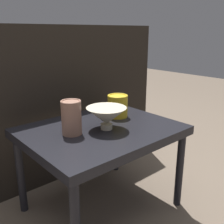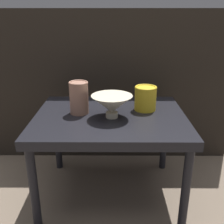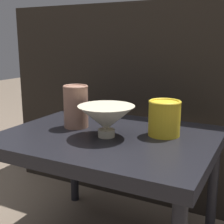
# 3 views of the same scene
# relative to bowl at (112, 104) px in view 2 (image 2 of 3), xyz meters

# --- Properties ---
(ground_plane) EXTENTS (8.00, 8.00, 0.00)m
(ground_plane) POSITION_rel_bowl_xyz_m (-0.01, 0.03, -0.49)
(ground_plane) COLOR #6B5B4C
(table) EXTENTS (0.68, 0.54, 0.43)m
(table) POSITION_rel_bowl_xyz_m (-0.01, 0.03, -0.11)
(table) COLOR black
(table) RESTS_ON ground_plane
(couch_backdrop) EXTENTS (1.45, 0.50, 0.88)m
(couch_backdrop) POSITION_rel_bowl_xyz_m (-0.01, 0.65, -0.05)
(couch_backdrop) COLOR black
(couch_backdrop) RESTS_ON ground_plane
(bowl) EXTENTS (0.18, 0.18, 0.10)m
(bowl) POSITION_rel_bowl_xyz_m (0.00, 0.00, 0.00)
(bowl) COLOR beige
(bowl) RESTS_ON table
(vase_textured_left) EXTENTS (0.09, 0.09, 0.15)m
(vase_textured_left) POSITION_rel_bowl_xyz_m (-0.15, 0.05, 0.02)
(vase_textured_left) COLOR #996B56
(vase_textured_left) RESTS_ON table
(vase_colorful_right) EXTENTS (0.10, 0.10, 0.11)m
(vase_colorful_right) POSITION_rel_bowl_xyz_m (0.16, 0.10, -0.00)
(vase_colorful_right) COLOR gold
(vase_colorful_right) RESTS_ON table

